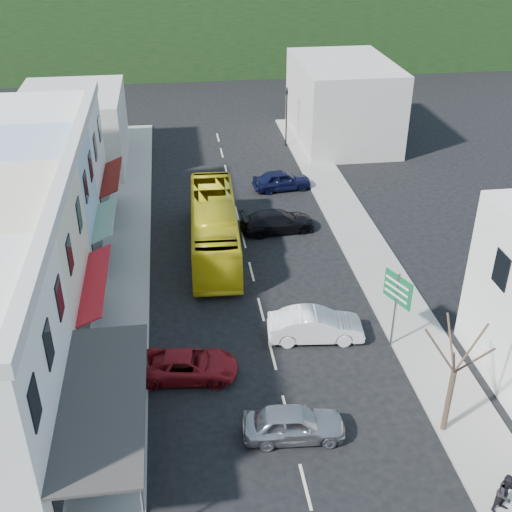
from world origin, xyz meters
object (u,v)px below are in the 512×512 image
at_px(car_silver, 294,424).
at_px(traffic_signal, 286,117).
at_px(pedestrian_left, 117,344).
at_px(pedestrian_right, 506,494).
at_px(street_tree, 454,372).
at_px(car_red, 188,364).
at_px(direction_sign, 395,311).
at_px(car_white, 315,327).
at_px(bus, 214,228).

distance_m(car_silver, traffic_signal, 34.95).
height_order(pedestrian_left, pedestrian_right, same).
xyz_separation_m(pedestrian_left, traffic_signal, (13.21, 28.43, 1.59)).
bearing_deg(street_tree, car_silver, 174.95).
relative_size(car_red, pedestrian_left, 2.71).
xyz_separation_m(car_silver, traffic_signal, (5.79, 34.42, 1.89)).
height_order(car_silver, direction_sign, direction_sign).
xyz_separation_m(car_silver, pedestrian_left, (-7.42, 5.99, 0.30)).
height_order(car_white, street_tree, street_tree).
xyz_separation_m(bus, street_tree, (8.26, -16.83, 1.63)).
relative_size(pedestrian_right, street_tree, 0.27).
relative_size(car_white, direction_sign, 1.05).
bearing_deg(bus, street_tree, -61.37).
bearing_deg(traffic_signal, pedestrian_right, 89.03).
height_order(car_red, direction_sign, direction_sign).
bearing_deg(pedestrian_left, direction_sign, -93.62).
bearing_deg(pedestrian_left, traffic_signal, -25.77).
relative_size(pedestrian_right, direction_sign, 0.41).
bearing_deg(car_silver, car_red, 47.36).
height_order(bus, car_red, bus).
xyz_separation_m(pedestrian_right, traffic_signal, (-1.05, 39.17, 1.59)).
bearing_deg(direction_sign, street_tree, -109.29).
height_order(car_white, car_red, same).
distance_m(car_red, street_tree, 11.81).
bearing_deg(traffic_signal, pedestrian_left, 62.59).
bearing_deg(pedestrian_right, street_tree, 80.86).
bearing_deg(car_red, bus, -3.69).
distance_m(pedestrian_right, street_tree, 4.76).
bearing_deg(traffic_signal, direction_sign, 87.81).
height_order(street_tree, traffic_signal, street_tree).
distance_m(car_red, direction_sign, 10.22).
height_order(bus, traffic_signal, traffic_signal).
distance_m(car_red, pedestrian_right, 14.29).
bearing_deg(car_silver, car_white, -15.73).
height_order(pedestrian_right, street_tree, street_tree).
bearing_deg(street_tree, pedestrian_left, 154.49).
bearing_deg(bus, car_silver, -80.59).
height_order(direction_sign, street_tree, street_tree).
bearing_deg(bus, traffic_signal, 69.34).
bearing_deg(bus, pedestrian_right, -64.78).
relative_size(pedestrian_left, pedestrian_right, 1.00).
distance_m(bus, car_silver, 16.42).
xyz_separation_m(car_white, car_red, (-6.47, -2.06, 0.00)).
xyz_separation_m(bus, car_white, (4.30, -9.82, -0.85)).
bearing_deg(pedestrian_right, direction_sign, 78.47).
height_order(pedestrian_left, traffic_signal, traffic_signal).
relative_size(bus, pedestrian_left, 6.82).
bearing_deg(car_silver, pedestrian_left, 55.20).
bearing_deg(street_tree, car_white, 119.41).
height_order(bus, pedestrian_left, bus).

